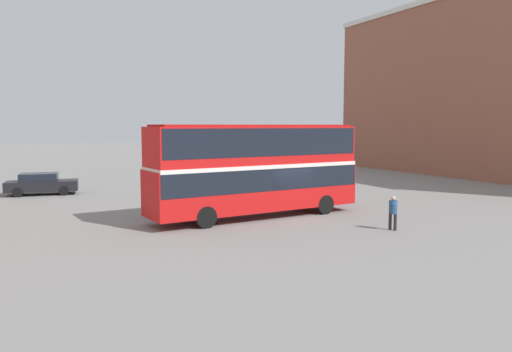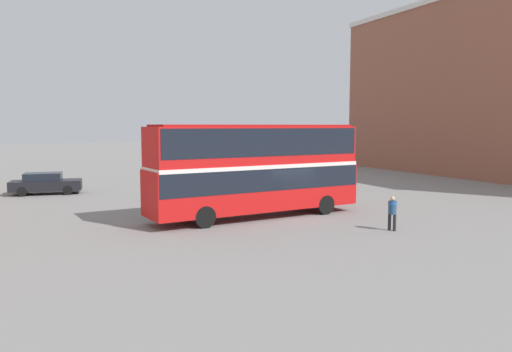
{
  "view_description": "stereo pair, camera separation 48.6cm",
  "coord_description": "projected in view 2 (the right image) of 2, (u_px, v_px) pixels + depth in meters",
  "views": [
    {
      "loc": [
        -12.38,
        -22.45,
        4.7
      ],
      "look_at": [
        -1.63,
        0.44,
        2.14
      ],
      "focal_mm": 35.0,
      "sensor_mm": 36.0,
      "label": 1
    },
    {
      "loc": [
        -11.94,
        -22.65,
        4.7
      ],
      "look_at": [
        -1.63,
        0.44,
        2.14
      ],
      "focal_mm": 35.0,
      "sensor_mm": 36.0,
      "label": 2
    }
  ],
  "objects": [
    {
      "name": "parked_car_kerb_near",
      "position": [
        45.0,
        183.0,
        34.22
      ],
      "size": [
        4.8,
        2.45,
        1.48
      ],
      "rotation": [
        0.0,
        0.0,
        -0.13
      ],
      "color": "black",
      "rests_on": "ground_plane"
    },
    {
      "name": "double_decker_bus",
      "position": [
        256.0,
        165.0,
        25.36
      ],
      "size": [
        11.51,
        3.76,
        4.75
      ],
      "rotation": [
        0.0,
        0.0,
        0.11
      ],
      "color": "red",
      "rests_on": "ground_plane"
    },
    {
      "name": "parked_car_kerb_far",
      "position": [
        243.0,
        171.0,
        43.28
      ],
      "size": [
        4.27,
        2.57,
        1.54
      ],
      "rotation": [
        0.0,
        0.0,
        -0.21
      ],
      "color": "navy",
      "rests_on": "ground_plane"
    },
    {
      "name": "pedestrian_foreground",
      "position": [
        392.0,
        210.0,
        22.29
      ],
      "size": [
        0.53,
        0.53,
        1.55
      ],
      "rotation": [
        0.0,
        0.0,
        3.68
      ],
      "color": "#232328",
      "rests_on": "ground_plane"
    },
    {
      "name": "ground_plane",
      "position": [
        288.0,
        216.0,
        25.89
      ],
      "size": [
        240.0,
        240.0,
        0.0
      ],
      "primitive_type": "plane",
      "color": "gray"
    }
  ]
}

